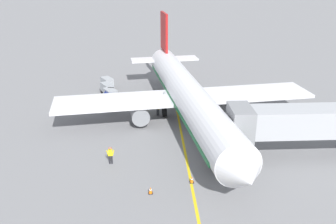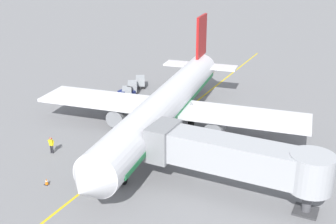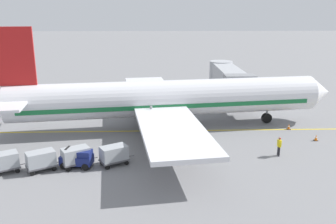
% 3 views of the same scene
% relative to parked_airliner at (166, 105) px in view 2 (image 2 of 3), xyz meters
% --- Properties ---
extents(ground_plane, '(400.00, 400.00, 0.00)m').
position_rel_parked_airliner_xyz_m(ground_plane, '(0.87, -1.01, -3.19)').
color(ground_plane, slate).
extents(gate_lead_in_line, '(0.24, 80.00, 0.01)m').
position_rel_parked_airliner_xyz_m(gate_lead_in_line, '(0.87, -1.01, -3.18)').
color(gate_lead_in_line, gold).
rests_on(gate_lead_in_line, ground).
extents(parked_airliner, '(30.43, 37.32, 10.63)m').
position_rel_parked_airliner_xyz_m(parked_airliner, '(0.00, 0.00, 0.00)').
color(parked_airliner, silver).
rests_on(parked_airliner, ground).
extents(jet_bridge, '(14.95, 3.50, 4.98)m').
position_rel_parked_airliner_xyz_m(jet_bridge, '(-10.47, 8.71, 0.27)').
color(jet_bridge, '#A8AAAF').
rests_on(jet_bridge, ground).
extents(baggage_tug_lead, '(1.62, 2.65, 1.62)m').
position_rel_parked_airliner_xyz_m(baggage_tug_lead, '(9.62, -7.16, -2.47)').
color(baggage_tug_lead, navy).
rests_on(baggage_tug_lead, ground).
extents(baggage_cart_front, '(2.23, 2.85, 1.58)m').
position_rel_parked_airliner_xyz_m(baggage_cart_front, '(9.28, -4.32, -2.24)').
color(baggage_cart_front, '#4C4C51').
rests_on(baggage_cart_front, ground).
extents(baggage_cart_second_in_train, '(2.23, 2.85, 1.58)m').
position_rel_parked_airliner_xyz_m(baggage_cart_second_in_train, '(9.55, -7.31, -2.24)').
color(baggage_cart_second_in_train, '#4C4C51').
rests_on(baggage_cart_second_in_train, ground).
extents(baggage_cart_third_in_train, '(2.23, 2.85, 1.58)m').
position_rel_parked_airliner_xyz_m(baggage_cart_third_in_train, '(10.22, -9.85, -2.24)').
color(baggage_cart_third_in_train, '#4C4C51').
rests_on(baggage_cart_third_in_train, ground).
extents(baggage_cart_tail_end, '(2.23, 2.85, 1.58)m').
position_rel_parked_airliner_xyz_m(baggage_cart_tail_end, '(10.52, -12.57, -2.24)').
color(baggage_cart_tail_end, '#4C4C51').
rests_on(baggage_cart_tail_end, ground).
extents(ground_crew_wing_walker, '(0.72, 0.35, 1.69)m').
position_rel_parked_airliner_xyz_m(ground_crew_wing_walker, '(3.28, -1.74, -2.23)').
color(ground_crew_wing_walker, '#232328').
rests_on(ground_crew_wing_walker, ground).
extents(ground_crew_loader, '(0.73, 0.28, 1.69)m').
position_rel_parked_airliner_xyz_m(ground_crew_loader, '(7.87, 9.57, -2.23)').
color(ground_crew_loader, '#232328').
rests_on(ground_crew_loader, ground).
extents(safety_cone_nose_left, '(0.36, 0.36, 0.59)m').
position_rel_parked_airliner_xyz_m(safety_cone_nose_left, '(4.27, 14.42, -2.90)').
color(safety_cone_nose_left, black).
rests_on(safety_cone_nose_left, ground).
extents(safety_cone_nose_right, '(0.36, 0.36, 0.59)m').
position_rel_parked_airliner_xyz_m(safety_cone_nose_right, '(0.82, 13.03, -2.90)').
color(safety_cone_nose_right, black).
rests_on(safety_cone_nose_right, ground).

